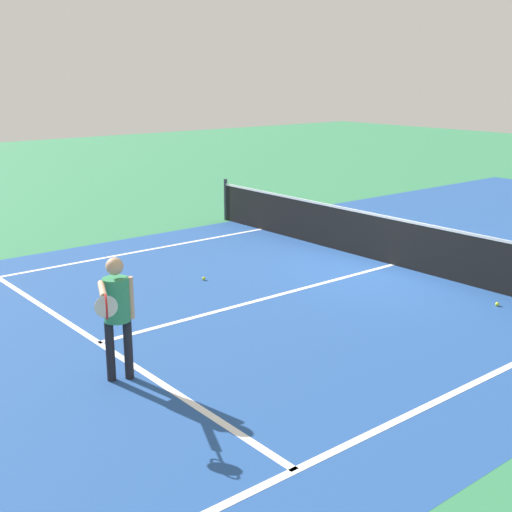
# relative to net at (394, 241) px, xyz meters

# --- Properties ---
(ground_plane) EXTENTS (60.00, 60.00, 0.00)m
(ground_plane) POSITION_rel_net_xyz_m (0.00, 0.00, -0.49)
(ground_plane) COLOR #337F51
(court_surface_inbounds) EXTENTS (10.62, 24.40, 0.00)m
(court_surface_inbounds) POSITION_rel_net_xyz_m (0.00, 0.00, -0.49)
(court_surface_inbounds) COLOR #234C93
(court_surface_inbounds) RESTS_ON ground_plane
(line_sideline_left) EXTENTS (0.10, 11.89, 0.01)m
(line_sideline_left) POSITION_rel_net_xyz_m (-4.11, -5.95, -0.49)
(line_sideline_left) COLOR white
(line_sideline_left) RESTS_ON ground_plane
(line_sideline_right) EXTENTS (0.10, 11.89, 0.01)m
(line_sideline_right) POSITION_rel_net_xyz_m (4.11, -5.95, -0.49)
(line_sideline_right) COLOR white
(line_sideline_right) RESTS_ON ground_plane
(line_service_near) EXTENTS (8.22, 0.10, 0.01)m
(line_service_near) POSITION_rel_net_xyz_m (0.00, -6.40, -0.49)
(line_service_near) COLOR white
(line_service_near) RESTS_ON ground_plane
(line_center_service) EXTENTS (0.10, 6.40, 0.01)m
(line_center_service) POSITION_rel_net_xyz_m (0.00, -3.20, -0.49)
(line_center_service) COLOR white
(line_center_service) RESTS_ON ground_plane
(net) EXTENTS (11.18, 0.09, 1.07)m
(net) POSITION_rel_net_xyz_m (0.00, 0.00, 0.00)
(net) COLOR #33383D
(net) RESTS_ON ground_plane
(player_near) EXTENTS (1.03, 0.81, 1.57)m
(player_near) POSITION_rel_net_xyz_m (1.27, -6.74, 0.48)
(player_near) COLOR black
(player_near) RESTS_ON ground_plane
(tennis_ball_near_net) EXTENTS (0.07, 0.07, 0.07)m
(tennis_ball_near_net) POSITION_rel_net_xyz_m (2.70, -0.62, -0.46)
(tennis_ball_near_net) COLOR #CCE033
(tennis_ball_near_net) RESTS_ON ground_plane
(tennis_ball_mid_court) EXTENTS (0.07, 0.07, 0.07)m
(tennis_ball_mid_court) POSITION_rel_net_xyz_m (-1.53, -3.51, -0.46)
(tennis_ball_mid_court) COLOR #CCE033
(tennis_ball_mid_court) RESTS_ON ground_plane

